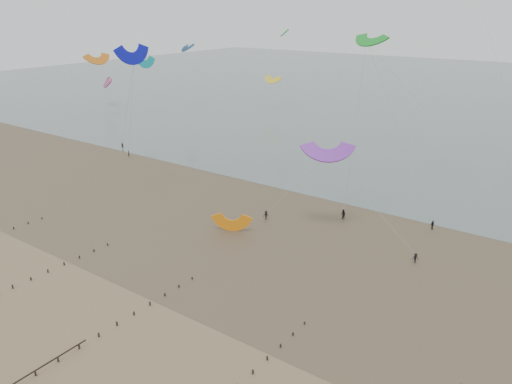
{
  "coord_description": "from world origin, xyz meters",
  "views": [
    {
      "loc": [
        46.42,
        -32.2,
        35.55
      ],
      "look_at": [
        3.48,
        28.0,
        8.0
      ],
      "focal_mm": 35.0,
      "sensor_mm": 36.0,
      "label": 1
    }
  ],
  "objects": [
    {
      "name": "kitesurfer_lead",
      "position": [
        -49.97,
        47.73,
        0.77
      ],
      "size": [
        0.66,
        0.65,
        1.53
      ],
      "primitive_type": "imported",
      "rotation": [
        0.0,
        0.0,
        2.38
      ],
      "color": "black",
      "rests_on": "ground"
    },
    {
      "name": "grounded_kite",
      "position": [
        -1.44,
        27.85,
        0.0
      ],
      "size": [
        7.26,
        6.68,
        3.22
      ],
      "primitive_type": null,
      "rotation": [
        1.54,
        0.0,
        0.46
      ],
      "color": "orange",
      "rests_on": "ground"
    },
    {
      "name": "ground",
      "position": [
        0.0,
        0.0,
        0.0
      ],
      "size": [
        500.0,
        500.0,
        0.0
      ],
      "primitive_type": "plane",
      "color": "brown",
      "rests_on": "ground"
    },
    {
      "name": "kites_airborne",
      "position": [
        -9.05,
        86.71,
        19.88
      ],
      "size": [
        260.43,
        101.9,
        38.91
      ],
      "color": "orange",
      "rests_on": "ground"
    },
    {
      "name": "sea_and_shore",
      "position": [
        -4.08,
        34.4,
        0.01
      ],
      "size": [
        500.0,
        665.0,
        0.03
      ],
      "color": "#475654",
      "rests_on": "ground"
    },
    {
      "name": "kitesurfers",
      "position": [
        30.46,
        46.74,
        0.87
      ],
      "size": [
        145.17,
        25.13,
        1.85
      ],
      "color": "black",
      "rests_on": "ground"
    }
  ]
}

